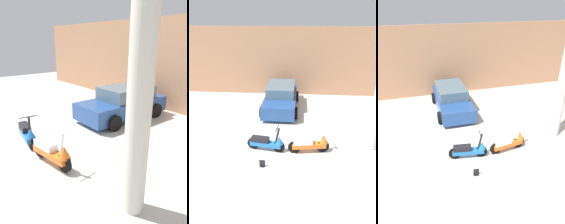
# 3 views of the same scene
# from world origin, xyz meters

# --- Properties ---
(ground_plane) EXTENTS (28.00, 28.00, 0.00)m
(ground_plane) POSITION_xyz_m (0.00, 0.00, 0.00)
(ground_plane) COLOR silver
(wall_back) EXTENTS (19.60, 0.12, 4.05)m
(wall_back) POSITION_xyz_m (0.00, 7.07, 2.03)
(wall_back) COLOR tan
(wall_back) RESTS_ON ground_plane
(scooter_front_left) EXTENTS (1.44, 0.55, 1.01)m
(scooter_front_left) POSITION_xyz_m (-0.46, 0.70, 0.36)
(scooter_front_left) COLOR black
(scooter_front_left) RESTS_ON ground_plane
(scooter_front_right) EXTENTS (1.53, 0.58, 1.07)m
(scooter_front_right) POSITION_xyz_m (1.13, 0.71, 0.38)
(scooter_front_right) COLOR black
(scooter_front_right) RESTS_ON ground_plane
(car_rear_left) EXTENTS (1.87, 3.82, 1.29)m
(car_rear_left) POSITION_xyz_m (-0.30, 4.75, 0.62)
(car_rear_left) COLOR navy
(car_rear_left) RESTS_ON ground_plane
(placard_near_left_scooter) EXTENTS (0.20, 0.13, 0.26)m
(placard_near_left_scooter) POSITION_xyz_m (-0.51, -0.27, 0.11)
(placard_near_left_scooter) COLOR black
(placard_near_left_scooter) RESTS_ON ground_plane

